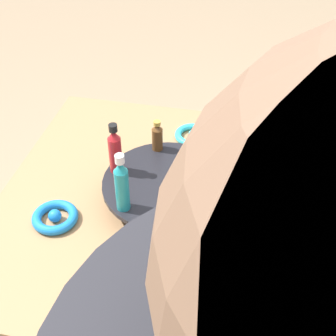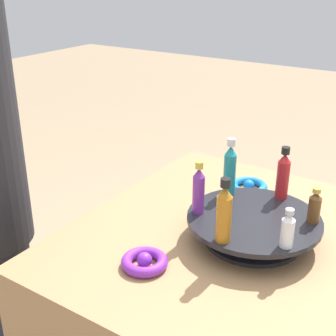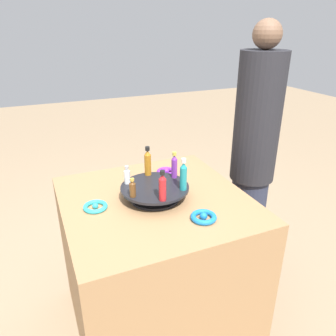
{
  "view_description": "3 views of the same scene",
  "coord_description": "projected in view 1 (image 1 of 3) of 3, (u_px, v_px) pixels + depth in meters",
  "views": [
    {
      "loc": [
        0.18,
        -0.84,
        1.61
      ],
      "look_at": [
        0.0,
        -0.01,
        0.91
      ],
      "focal_mm": 50.0,
      "sensor_mm": 36.0,
      "label": 1
    },
    {
      "loc": [
        0.93,
        0.36,
        1.4
      ],
      "look_at": [
        0.06,
        -0.2,
        0.95
      ],
      "focal_mm": 50.0,
      "sensor_mm": 36.0,
      "label": 2
    },
    {
      "loc": [
        -1.27,
        0.48,
        1.55
      ],
      "look_at": [
        0.02,
        -0.08,
        0.92
      ],
      "focal_mm": 35.0,
      "sensor_mm": 36.0,
      "label": 3
    }
  ],
  "objects": [
    {
      "name": "bottle_clear",
      "position": [
        207.0,
        146.0,
        1.18
      ],
      "size": [
        0.03,
        0.03,
        0.09
      ],
      "color": "silver",
      "rests_on": "display_stand"
    },
    {
      "name": "ribbon_bow_teal",
      "position": [
        193.0,
        135.0,
        1.38
      ],
      "size": [
        0.11,
        0.11,
        0.03
      ],
      "color": "#2DB7CC",
      "rests_on": "party_table"
    },
    {
      "name": "ribbon_bow_purple",
      "position": [
        257.0,
        260.0,
        1.02
      ],
      "size": [
        0.11,
        0.11,
        0.03
      ],
      "color": "purple",
      "rests_on": "party_table"
    },
    {
      "name": "party_table",
      "position": [
        168.0,
        293.0,
        1.44
      ],
      "size": [
        0.86,
        0.86,
        0.79
      ],
      "color": "#9E754C",
      "rests_on": "ground_plane"
    },
    {
      "name": "display_stand",
      "position": [
        168.0,
        189.0,
        1.16
      ],
      "size": [
        0.32,
        0.32,
        0.06
      ],
      "color": "black",
      "rests_on": "party_table"
    },
    {
      "name": "bottle_purple",
      "position": [
        180.0,
        201.0,
        1.0
      ],
      "size": [
        0.03,
        0.03,
        0.13
      ],
      "color": "#702D93",
      "rests_on": "display_stand"
    },
    {
      "name": "bottle_teal",
      "position": [
        122.0,
        185.0,
        1.03
      ],
      "size": [
        0.03,
        0.03,
        0.15
      ],
      "color": "teal",
      "rests_on": "display_stand"
    },
    {
      "name": "ribbon_bow_blue",
      "position": [
        55.0,
        217.0,
        1.12
      ],
      "size": [
        0.11,
        0.11,
        0.03
      ],
      "color": "blue",
      "rests_on": "party_table"
    },
    {
      "name": "bottle_brown",
      "position": [
        157.0,
        136.0,
        1.22
      ],
      "size": [
        0.03,
        0.03,
        0.09
      ],
      "color": "brown",
      "rests_on": "display_stand"
    },
    {
      "name": "bottle_amber",
      "position": [
        223.0,
        172.0,
        1.07
      ],
      "size": [
        0.03,
        0.03,
        0.15
      ],
      "color": "#AD6B19",
      "rests_on": "display_stand"
    },
    {
      "name": "bottle_red",
      "position": [
        115.0,
        150.0,
        1.13
      ],
      "size": [
        0.03,
        0.03,
        0.14
      ],
      "color": "#B21E23",
      "rests_on": "display_stand"
    }
  ]
}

